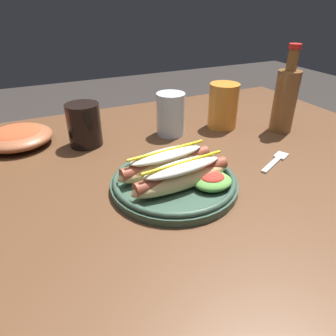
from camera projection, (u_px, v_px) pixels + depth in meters
The scene contains 8 objects.
dining_table at pixel (178, 203), 0.75m from camera, with size 1.29×0.98×0.74m.
hot_dog_plate at pixel (176, 176), 0.63m from camera, with size 0.26×0.26×0.08m.
fork at pixel (276, 160), 0.74m from camera, with size 0.12×0.07×0.00m.
soda_cup at pixel (84, 125), 0.80m from camera, with size 0.09×0.09×0.11m, color black.
water_cup at pixel (171, 114), 0.86m from camera, with size 0.08×0.08×0.12m, color silver.
extra_cup at pixel (223, 106), 0.90m from camera, with size 0.08×0.08×0.13m, color orange.
glass_bottle at pixel (285, 98), 0.86m from camera, with size 0.06×0.06×0.24m.
side_bowl at pixel (18, 136), 0.81m from camera, with size 0.17×0.17×0.05m.
Camera 1 is at (-0.28, -0.55, 1.09)m, focal length 33.38 mm.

